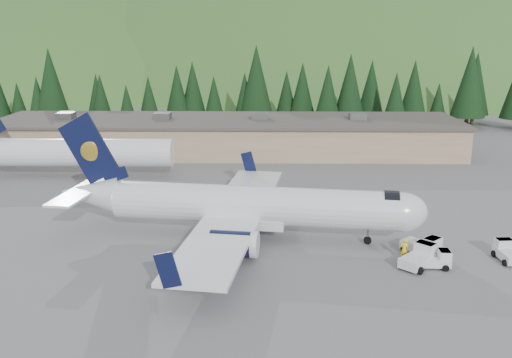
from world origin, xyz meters
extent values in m
plane|color=#5A5A5E|center=(0.00, 0.00, 0.00)|extent=(600.00, 600.00, 0.00)
cylinder|color=white|center=(0.00, 0.00, 3.14)|extent=(26.05, 6.97, 3.47)
ellipsoid|color=white|center=(12.79, -1.77, 3.14)|extent=(4.94, 4.05, 3.47)
cylinder|color=black|center=(11.88, -1.64, 3.55)|extent=(1.67, 3.01, 2.86)
cone|color=white|center=(-15.53, 2.14, 3.50)|extent=(5.96, 4.19, 3.47)
cube|color=white|center=(-0.91, 0.13, 1.68)|extent=(7.71, 3.93, 0.92)
cube|color=white|center=(-1.83, 0.25, 2.21)|extent=(9.31, 31.76, 0.32)
cube|color=#0C1133|center=(-1.05, 15.97, 3.41)|extent=(1.87, 0.39, 2.65)
cube|color=#0C1133|center=(-5.34, -15.09, 3.41)|extent=(1.87, 0.39, 2.65)
cylinder|color=#0C1133|center=(-0.18, 5.42, 1.43)|extent=(4.13, 2.63, 2.12)
cylinder|color=white|center=(1.55, 5.19, 1.43)|extent=(0.86, 2.30, 2.25)
cube|color=white|center=(-0.18, 5.42, 1.94)|extent=(2.04, 0.51, 0.83)
cylinder|color=#0C1133|center=(-1.64, -5.17, 1.43)|extent=(4.13, 2.63, 2.12)
cylinder|color=white|center=(0.09, -5.41, 1.43)|extent=(0.86, 2.30, 2.25)
cube|color=white|center=(-1.64, -5.17, 1.94)|extent=(2.04, 0.51, 0.83)
cube|color=#0C1133|center=(-15.35, 2.12, 7.82)|extent=(5.69, 1.05, 6.77)
ellipsoid|color=gold|center=(-15.14, 2.28, 7.64)|extent=(1.83, 0.41, 1.83)
ellipsoid|color=gold|center=(-15.19, 1.91, 7.64)|extent=(1.83, 0.41, 1.83)
cube|color=#0C1133|center=(-12.97, 1.79, 5.42)|extent=(2.55, 0.58, 1.83)
cube|color=white|center=(-15.99, 2.21, 3.97)|extent=(3.95, 11.75, 0.20)
cylinder|color=slate|center=(10.05, -1.39, 0.83)|extent=(0.21, 0.21, 1.66)
cylinder|color=black|center=(10.05, -1.39, 0.35)|extent=(0.73, 0.35, 0.70)
cylinder|color=slate|center=(-2.40, 2.84, 0.92)|extent=(0.25, 0.25, 1.84)
cylinder|color=black|center=(-2.03, 2.79, 0.51)|extent=(1.05, 0.46, 1.01)
cylinder|color=black|center=(-2.77, 2.90, 0.51)|extent=(1.05, 0.46, 1.01)
cylinder|color=slate|center=(-3.08, -2.09, 0.92)|extent=(0.25, 0.25, 1.84)
cylinder|color=black|center=(-2.72, -2.14, 0.51)|extent=(1.05, 0.46, 1.01)
cylinder|color=black|center=(-3.45, -2.04, 0.51)|extent=(1.05, 0.46, 1.01)
cylinder|color=white|center=(-22.00, 22.00, 3.20)|extent=(22.00, 3.60, 3.60)
cube|color=silver|center=(14.32, -6.43, 0.51)|extent=(2.85, 1.52, 0.65)
cube|color=silver|center=(15.25, -6.47, 1.07)|extent=(0.99, 1.34, 0.84)
cube|color=black|center=(15.25, -6.47, 1.44)|extent=(0.89, 1.25, 0.09)
cylinder|color=black|center=(15.28, -5.73, 0.26)|extent=(0.53, 0.23, 0.52)
cylinder|color=black|center=(15.21, -7.22, 0.26)|extent=(0.53, 0.23, 0.52)
cylinder|color=black|center=(13.43, -5.64, 0.26)|extent=(0.53, 0.23, 0.52)
cylinder|color=black|center=(13.36, -7.13, 0.26)|extent=(0.53, 0.23, 0.52)
cube|color=silver|center=(14.18, -3.50, 0.58)|extent=(3.31, 3.43, 0.74)
cube|color=silver|center=(14.90, -4.29, 1.22)|extent=(1.81, 1.78, 0.95)
cube|color=black|center=(14.90, -4.29, 1.64)|extent=(1.66, 1.63, 0.11)
cylinder|color=black|center=(15.53, -3.72, 0.30)|extent=(0.57, 0.60, 0.59)
cylinder|color=black|center=(14.27, -4.86, 0.30)|extent=(0.57, 0.60, 0.59)
cylinder|color=black|center=(14.10, -2.14, 0.30)|extent=(0.57, 0.60, 0.59)
cylinder|color=black|center=(12.84, -3.28, 0.30)|extent=(0.57, 0.60, 0.59)
cube|color=silver|center=(20.99, -5.05, 0.54)|extent=(1.67, 3.03, 0.69)
cube|color=silver|center=(20.92, -4.07, 1.13)|extent=(1.43, 1.07, 0.88)
cube|color=black|center=(20.92, -4.07, 1.52)|extent=(1.33, 0.97, 0.10)
cylinder|color=black|center=(20.14, -4.12, 0.27)|extent=(0.25, 0.56, 0.55)
cylinder|color=black|center=(21.71, -4.02, 0.27)|extent=(0.25, 0.56, 0.55)
cylinder|color=black|center=(20.28, -6.08, 0.27)|extent=(0.25, 0.56, 0.55)
cube|color=gray|center=(-5.00, 38.00, 2.40)|extent=(70.00, 16.00, 4.80)
cube|color=#47423D|center=(-5.00, 38.00, 4.95)|extent=(71.00, 17.00, 0.40)
cube|color=slate|center=(-30.00, 38.00, 5.60)|extent=(2.50, 2.50, 1.00)
cube|color=slate|center=(-15.00, 38.00, 5.60)|extent=(2.50, 2.50, 1.00)
cube|color=slate|center=(0.00, 38.00, 5.60)|extent=(2.50, 2.50, 1.00)
cube|color=slate|center=(15.00, 38.00, 5.60)|extent=(2.50, 2.50, 1.00)
cube|color=silver|center=(13.19, -6.43, 0.61)|extent=(3.53, 3.57, 0.78)
cube|color=silver|center=(13.96, -5.63, 1.28)|extent=(1.90, 1.89, 1.00)
cube|color=black|center=(13.96, -5.63, 1.73)|extent=(1.74, 1.73, 0.11)
cylinder|color=black|center=(13.32, -5.01, 0.31)|extent=(0.61, 0.62, 0.62)
cylinder|color=black|center=(14.60, -6.25, 0.31)|extent=(0.61, 0.62, 0.62)
cylinder|color=black|center=(11.77, -6.61, 0.31)|extent=(0.61, 0.62, 0.62)
cylinder|color=black|center=(13.05, -7.85, 0.31)|extent=(0.61, 0.62, 0.62)
imported|color=yellow|center=(12.41, -5.03, 0.96)|extent=(0.71, 0.47, 1.91)
cone|color=black|center=(-47.28, 60.94, 4.95)|extent=(3.63, 3.63, 7.42)
cone|color=black|center=(-41.80, 57.02, 5.78)|extent=(4.24, 4.24, 8.66)
cone|color=black|center=(-39.20, 57.29, 8.73)|extent=(6.40, 6.40, 13.09)
cone|color=black|center=(-33.66, 67.15, 5.65)|extent=(4.15, 4.15, 8.48)
cone|color=black|center=(-30.72, 59.74, 5.91)|extent=(4.34, 4.34, 8.87)
cone|color=black|center=(-24.87, 56.06, 5.01)|extent=(3.67, 3.67, 7.51)
cone|color=black|center=(-21.17, 58.15, 5.76)|extent=(4.22, 4.22, 8.64)
cone|color=black|center=(-16.44, 62.53, 6.80)|extent=(4.99, 4.99, 10.20)
cone|color=black|center=(-13.54, 63.89, 7.16)|extent=(5.25, 5.25, 10.74)
cone|color=black|center=(-9.23, 62.30, 5.63)|extent=(4.13, 4.13, 8.44)
cone|color=black|center=(-3.25, 63.28, 5.96)|extent=(4.37, 4.37, 8.95)
cone|color=black|center=(-0.97, 62.27, 8.99)|extent=(6.59, 6.59, 13.48)
cone|color=black|center=(5.00, 64.91, 6.10)|extent=(4.47, 4.47, 9.15)
cone|color=black|center=(8.05, 63.33, 7.06)|extent=(5.18, 5.18, 10.59)
cone|color=black|center=(12.60, 59.32, 6.93)|extent=(5.08, 5.08, 10.39)
cone|color=black|center=(16.89, 60.42, 8.10)|extent=(5.94, 5.94, 12.16)
cone|color=black|center=(21.82, 65.25, 7.29)|extent=(5.35, 5.35, 10.94)
cone|color=black|center=(24.91, 56.97, 6.27)|extent=(4.60, 4.60, 9.41)
cone|color=black|center=(29.48, 62.17, 7.38)|extent=(5.41, 5.41, 11.06)
cone|color=black|center=(34.60, 63.03, 4.88)|extent=(3.58, 3.58, 7.33)
cone|color=black|center=(39.59, 60.56, 8.87)|extent=(6.51, 6.51, 13.31)
cone|color=black|center=(42.39, 65.41, 8.15)|extent=(5.97, 5.97, 12.22)
ellipsoid|color=#21501E|center=(-90.00, 170.00, -75.00)|extent=(336.00, 240.00, 240.00)
ellipsoid|color=#21501E|center=(40.00, 200.00, -85.00)|extent=(420.00, 300.00, 300.00)
camera|label=1|loc=(1.00, -49.10, 18.48)|focal=40.00mm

